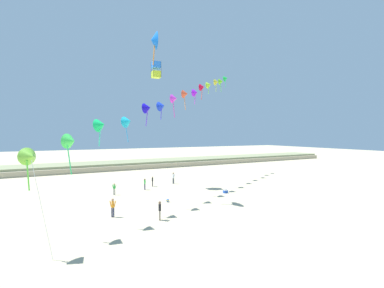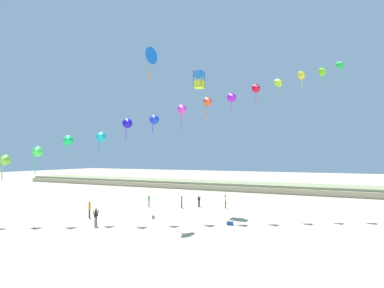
{
  "view_description": "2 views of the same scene",
  "coord_description": "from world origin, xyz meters",
  "px_view_note": "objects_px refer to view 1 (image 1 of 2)",
  "views": [
    {
      "loc": [
        -13.57,
        -18.84,
        7.69
      ],
      "look_at": [
        2.36,
        11.95,
        6.4
      ],
      "focal_mm": 24.0,
      "sensor_mm": 36.0,
      "label": 1
    },
    {
      "loc": [
        15.12,
        -19.43,
        6.59
      ],
      "look_at": [
        0.45,
        11.12,
        8.12
      ],
      "focal_mm": 28.0,
      "sensor_mm": 36.0,
      "label": 2
    }
  ],
  "objects_px": {
    "person_near_right": "(114,188)",
    "person_mid_center": "(160,209)",
    "person_near_left": "(113,206)",
    "large_kite_mid_trail": "(154,40)",
    "beach_cooler": "(225,191)",
    "person_far_left": "(173,177)",
    "person_far_center": "(145,183)",
    "beach_ball": "(168,200)",
    "person_far_right": "(152,181)",
    "large_kite_low_lead": "(156,70)"
  },
  "relations": [
    {
      "from": "beach_cooler",
      "to": "person_far_right",
      "type": "bearing_deg",
      "value": 130.2
    },
    {
      "from": "beach_ball",
      "to": "person_mid_center",
      "type": "bearing_deg",
      "value": -118.35
    },
    {
      "from": "person_mid_center",
      "to": "person_far_left",
      "type": "xyz_separation_m",
      "value": [
        7.8,
        15.11,
        0.03
      ]
    },
    {
      "from": "person_far_center",
      "to": "large_kite_low_lead",
      "type": "bearing_deg",
      "value": 25.85
    },
    {
      "from": "beach_ball",
      "to": "person_far_center",
      "type": "bearing_deg",
      "value": 93.16
    },
    {
      "from": "person_mid_center",
      "to": "person_far_center",
      "type": "xyz_separation_m",
      "value": [
        2.54,
        12.88,
        -0.09
      ]
    },
    {
      "from": "large_kite_low_lead",
      "to": "large_kite_mid_trail",
      "type": "distance_m",
      "value": 8.17
    },
    {
      "from": "person_mid_center",
      "to": "large_kite_low_lead",
      "type": "distance_m",
      "value": 21.66
    },
    {
      "from": "large_kite_mid_trail",
      "to": "beach_cooler",
      "type": "distance_m",
      "value": 20.46
    },
    {
      "from": "person_near_right",
      "to": "beach_ball",
      "type": "bearing_deg",
      "value": -52.76
    },
    {
      "from": "beach_ball",
      "to": "beach_cooler",
      "type": "bearing_deg",
      "value": 4.74
    },
    {
      "from": "large_kite_mid_trail",
      "to": "beach_ball",
      "type": "distance_m",
      "value": 18.13
    },
    {
      "from": "person_near_left",
      "to": "beach_ball",
      "type": "distance_m",
      "value": 7.1
    },
    {
      "from": "person_far_center",
      "to": "person_far_left",
      "type": "bearing_deg",
      "value": 22.99
    },
    {
      "from": "person_far_right",
      "to": "large_kite_low_lead",
      "type": "xyz_separation_m",
      "value": [
        0.38,
        -0.74,
        16.09
      ]
    },
    {
      "from": "person_far_right",
      "to": "beach_ball",
      "type": "xyz_separation_m",
      "value": [
        -1.29,
        -9.16,
        -0.7
      ]
    },
    {
      "from": "person_far_right",
      "to": "beach_ball",
      "type": "distance_m",
      "value": 9.28
    },
    {
      "from": "beach_cooler",
      "to": "person_near_right",
      "type": "bearing_deg",
      "value": 157.18
    },
    {
      "from": "person_far_right",
      "to": "beach_ball",
      "type": "height_order",
      "value": "person_far_right"
    },
    {
      "from": "person_near_left",
      "to": "person_far_right",
      "type": "height_order",
      "value": "person_near_left"
    },
    {
      "from": "person_mid_center",
      "to": "large_kite_mid_trail",
      "type": "bearing_deg",
      "value": 74.92
    },
    {
      "from": "person_far_center",
      "to": "person_far_right",
      "type": "bearing_deg",
      "value": 45.81
    },
    {
      "from": "person_far_center",
      "to": "beach_cooler",
      "type": "xyz_separation_m",
      "value": [
        8.85,
        -6.72,
        -0.69
      ]
    },
    {
      "from": "person_far_center",
      "to": "person_near_right",
      "type": "bearing_deg",
      "value": -164.97
    },
    {
      "from": "person_far_left",
      "to": "large_kite_low_lead",
      "type": "relative_size",
      "value": 0.78
    },
    {
      "from": "person_far_left",
      "to": "person_near_left",
      "type": "bearing_deg",
      "value": -132.77
    },
    {
      "from": "person_near_right",
      "to": "person_far_right",
      "type": "height_order",
      "value": "person_near_right"
    },
    {
      "from": "person_far_left",
      "to": "large_kite_mid_trail",
      "type": "height_order",
      "value": "large_kite_mid_trail"
    },
    {
      "from": "person_far_left",
      "to": "person_far_center",
      "type": "height_order",
      "value": "person_far_left"
    },
    {
      "from": "person_far_center",
      "to": "large_kite_low_lead",
      "type": "xyz_separation_m",
      "value": [
        2.08,
        1.01,
        16.06
      ]
    },
    {
      "from": "person_near_left",
      "to": "person_mid_center",
      "type": "bearing_deg",
      "value": -38.13
    },
    {
      "from": "person_far_left",
      "to": "beach_ball",
      "type": "distance_m",
      "value": 10.83
    },
    {
      "from": "person_mid_center",
      "to": "person_near_left",
      "type": "bearing_deg",
      "value": 141.87
    },
    {
      "from": "person_far_right",
      "to": "large_kite_mid_trail",
      "type": "bearing_deg",
      "value": -106.97
    },
    {
      "from": "person_near_left",
      "to": "large_kite_mid_trail",
      "type": "relative_size",
      "value": 0.47
    },
    {
      "from": "beach_cooler",
      "to": "beach_ball",
      "type": "xyz_separation_m",
      "value": [
        -8.44,
        -0.7,
        -0.03
      ]
    },
    {
      "from": "large_kite_mid_trail",
      "to": "person_far_center",
      "type": "bearing_deg",
      "value": 82.8
    },
    {
      "from": "person_far_center",
      "to": "large_kite_mid_trail",
      "type": "height_order",
      "value": "large_kite_mid_trail"
    },
    {
      "from": "person_far_right",
      "to": "large_kite_mid_trail",
      "type": "xyz_separation_m",
      "value": [
        -2.52,
        -8.26,
        17.37
      ]
    },
    {
      "from": "person_far_right",
      "to": "person_near_right",
      "type": "bearing_deg",
      "value": -154.26
    },
    {
      "from": "person_mid_center",
      "to": "beach_cooler",
      "type": "relative_size",
      "value": 2.97
    },
    {
      "from": "person_near_right",
      "to": "person_mid_center",
      "type": "distance_m",
      "value": 11.85
    },
    {
      "from": "person_mid_center",
      "to": "person_far_center",
      "type": "relative_size",
      "value": 1.1
    },
    {
      "from": "beach_cooler",
      "to": "large_kite_low_lead",
      "type": "bearing_deg",
      "value": 131.22
    },
    {
      "from": "person_near_left",
      "to": "person_mid_center",
      "type": "height_order",
      "value": "person_near_left"
    },
    {
      "from": "person_mid_center",
      "to": "person_far_left",
      "type": "distance_m",
      "value": 17.01
    },
    {
      "from": "person_near_left",
      "to": "person_near_right",
      "type": "bearing_deg",
      "value": 78.7
    },
    {
      "from": "person_near_left",
      "to": "person_far_right",
      "type": "bearing_deg",
      "value": 56.51
    },
    {
      "from": "large_kite_low_lead",
      "to": "person_far_left",
      "type": "bearing_deg",
      "value": 21.06
    },
    {
      "from": "large_kite_mid_trail",
      "to": "person_far_right",
      "type": "bearing_deg",
      "value": 73.03
    }
  ]
}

